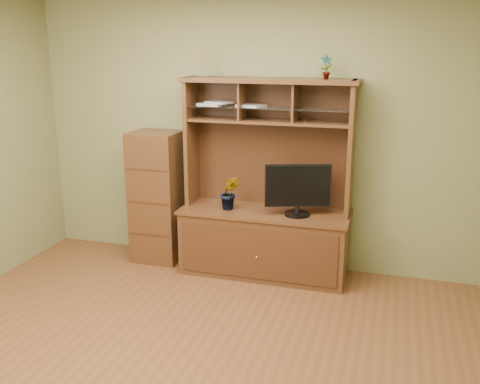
% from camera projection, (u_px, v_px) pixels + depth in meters
% --- Properties ---
extents(room, '(4.54, 4.04, 2.74)m').
position_uv_depth(room, '(169.00, 180.00, 3.46)').
color(room, brown).
rests_on(room, ground).
extents(media_hutch, '(1.66, 0.61, 1.90)m').
position_uv_depth(media_hutch, '(265.00, 222.00, 5.22)').
color(media_hutch, '#432313').
rests_on(media_hutch, room).
extents(monitor, '(0.60, 0.24, 0.49)m').
position_uv_depth(monitor, '(298.00, 189.00, 4.95)').
color(monitor, black).
rests_on(monitor, media_hutch).
extents(orchid_plant, '(0.21, 0.18, 0.34)m').
position_uv_depth(orchid_plant, '(230.00, 193.00, 5.15)').
color(orchid_plant, '#2B591E').
rests_on(orchid_plant, media_hutch).
extents(top_plant, '(0.13, 0.11, 0.22)m').
position_uv_depth(top_plant, '(326.00, 67.00, 4.75)').
color(top_plant, '#426C26').
rests_on(top_plant, media_hutch).
extents(reed_diffuser, '(0.06, 0.06, 0.31)m').
position_uv_depth(reed_diffuser, '(206.00, 64.00, 5.06)').
color(reed_diffuser, silver).
rests_on(reed_diffuser, media_hutch).
extents(magazines, '(0.68, 0.26, 0.04)m').
position_uv_depth(magazines, '(227.00, 104.00, 5.10)').
color(magazines, '#B5B6BB').
rests_on(magazines, media_hutch).
extents(side_cabinet, '(0.48, 0.44, 1.35)m').
position_uv_depth(side_cabinet, '(157.00, 197.00, 5.53)').
color(side_cabinet, '#432313').
rests_on(side_cabinet, room).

